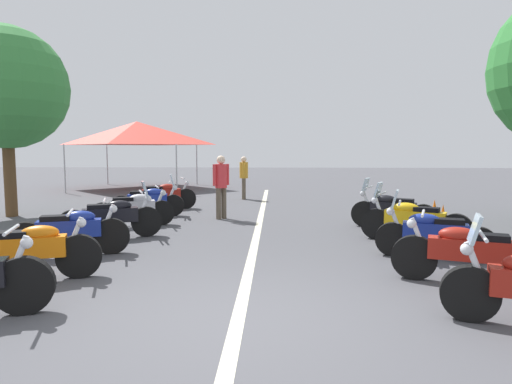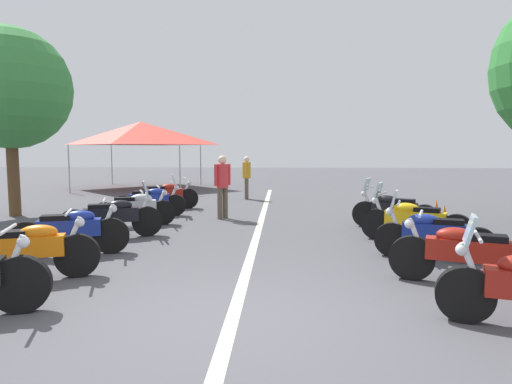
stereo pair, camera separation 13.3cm
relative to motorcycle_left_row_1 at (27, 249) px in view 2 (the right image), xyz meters
The scene contains 18 objects.
ground_plane 3.45m from the motorcycle_left_row_1, 113.38° to the right, with size 80.00×80.00×0.00m, color #4C4C51.
lane_centre_stripe 4.95m from the motorcycle_left_row_1, 39.55° to the right, with size 21.18×0.16×0.01m, color beige.
motorcycle_left_row_1 is the anchor object (origin of this frame).
motorcycle_left_row_2 1.51m from the motorcycle_left_row_1, ahead, with size 0.90×2.00×1.01m.
motorcycle_left_row_3 3.08m from the motorcycle_left_row_1, ahead, with size 1.01×2.04×1.22m.
motorcycle_left_row_4 4.56m from the motorcycle_left_row_1, ahead, with size 0.95×1.94×0.99m.
motorcycle_left_row_5 6.19m from the motorcycle_left_row_1, ahead, with size 0.70×2.03×1.20m.
motorcycle_left_row_6 7.58m from the motorcycle_left_row_1, ahead, with size 1.04×2.06×1.00m.
motorcycle_right_row_1 6.29m from the motorcycle_left_row_1, 88.94° to the right, with size 0.98×2.08×1.01m.
motorcycle_right_row_2 6.49m from the motorcycle_left_row_1, 75.66° to the right, with size 0.89×1.95×1.19m.
motorcycle_right_row_3 7.02m from the motorcycle_left_row_1, 65.04° to the right, with size 1.15×2.03×1.22m.
motorcycle_right_row_4 7.79m from the motorcycle_left_row_1, 54.37° to the right, with size 1.04×1.87×1.21m.
traffic_cone_1 9.35m from the motorcycle_left_row_1, 54.79° to the right, with size 0.36×0.36×0.61m.
traffic_cone_2 8.67m from the motorcycle_left_row_1, 59.69° to the right, with size 0.36×0.36×0.61m.
bystander_0 10.88m from the motorcycle_left_row_1, 12.48° to the right, with size 0.53×0.32×1.62m.
bystander_1 6.23m from the motorcycle_left_row_1, 19.50° to the right, with size 0.39×0.41×1.73m.
roadside_tree_0 7.87m from the motorcycle_left_row_1, 33.05° to the left, with size 3.39×3.39×5.30m.
event_tent 15.38m from the motorcycle_left_row_1, 11.59° to the left, with size 5.38×5.38×3.20m.
Camera 2 is at (-4.78, -0.55, 1.92)m, focal length 31.20 mm.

